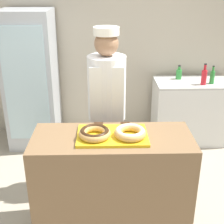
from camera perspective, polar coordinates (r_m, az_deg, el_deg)
wall_back at (r=4.49m, az=-0.66°, el=12.77°), size 8.00×0.06×2.70m
display_counter at (r=2.84m, az=0.05°, el=-13.17°), size 1.34×0.56×0.96m
serving_tray at (r=2.58m, az=0.06°, el=-4.31°), size 0.58×0.38×0.02m
donut_chocolate_glaze at (r=2.52m, az=-3.19°, el=-3.78°), size 0.26×0.26×0.07m
donut_light_glaze at (r=2.53m, az=3.34°, el=-3.70°), size 0.26×0.26×0.07m
brownie_back_left at (r=2.68m, az=-2.48°, el=-2.51°), size 0.08×0.08×0.03m
brownie_back_right at (r=2.69m, az=2.44°, el=-2.45°), size 0.08×0.08×0.03m
baker_person at (r=3.17m, az=-0.94°, el=0.34°), size 0.38×0.38×1.76m
beverage_fridge at (r=4.32m, az=-14.47°, el=5.61°), size 0.65×0.68×1.82m
chest_freezer at (r=4.54m, az=14.25°, el=0.20°), size 1.05×0.58×0.88m
bottle_red at (r=4.27m, az=16.48°, el=6.23°), size 0.07×0.07×0.28m
bottle_green at (r=4.44m, az=12.13°, el=6.86°), size 0.08×0.08×0.20m
bottle_green_b at (r=4.35m, az=17.86°, el=6.16°), size 0.06×0.06×0.24m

